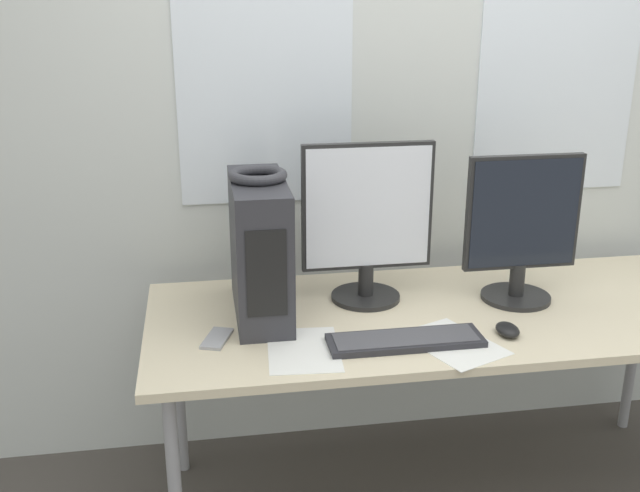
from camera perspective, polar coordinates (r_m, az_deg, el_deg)
The scene contains 11 objects.
wall_back at distance 2.84m, azimuth 7.06°, elevation 10.95°, with size 8.00×0.07×2.70m.
desk at distance 2.55m, azimuth 9.74°, elevation -5.83°, with size 1.98×0.79×0.74m.
pc_tower at distance 2.40m, azimuth -4.61°, elevation -0.18°, with size 0.17×0.46×0.45m.
headphones at distance 2.33m, azimuth -4.76°, elevation 5.40°, with size 0.18×0.18×0.03m.
monitor_main at distance 2.49m, azimuth 3.62°, elevation 1.88°, with size 0.44×0.24×0.54m.
monitor_right_near at distance 2.58m, azimuth 15.13°, elevation 1.26°, with size 0.39×0.24×0.50m.
keyboard at distance 2.28m, azimuth 6.52°, elevation -7.15°, with size 0.47×0.14×0.02m.
mouse at distance 2.39m, azimuth 14.09°, elevation -6.20°, with size 0.07×0.10×0.03m.
cell_phone at distance 2.31m, azimuth -7.86°, elevation -7.00°, with size 0.11×0.15×0.01m.
paper_sheet_left at distance 2.23m, azimuth -1.26°, elevation -7.91°, with size 0.23×0.31×0.00m.
paper_sheet_front at distance 2.30m, azimuth 10.12°, elevation -7.32°, with size 0.31×0.36×0.00m.
Camera 1 is at (-0.79, -1.78, 1.75)m, focal length 42.00 mm.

